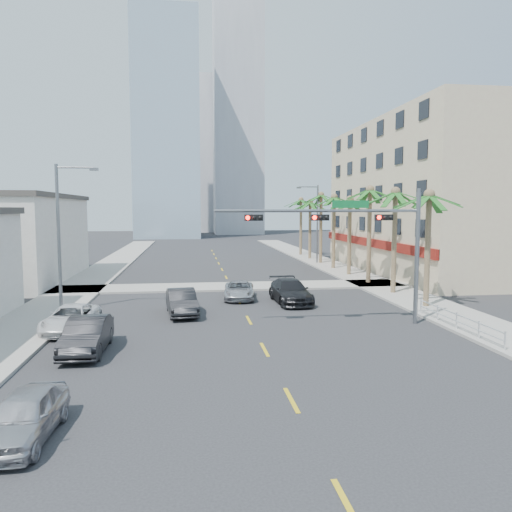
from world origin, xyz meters
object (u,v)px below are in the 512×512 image
(car_parked_far, at_px, (71,319))
(car_lane_right, at_px, (290,291))
(car_parked_mid, at_px, (87,335))
(car_parked_near, at_px, (24,416))
(car_lane_center, at_px, (239,290))
(car_lane_left, at_px, (182,302))
(traffic_signal_mast, at_px, (361,232))

(car_parked_far, xyz_separation_m, car_lane_right, (12.79, 6.20, 0.11))
(car_parked_mid, bearing_deg, car_parked_near, -89.76)
(car_parked_near, height_order, car_lane_right, car_lane_right)
(car_parked_near, distance_m, car_lane_center, 22.03)
(car_parked_far, distance_m, car_lane_center, 12.47)
(car_parked_mid, distance_m, car_lane_left, 8.45)
(car_lane_left, bearing_deg, car_lane_center, 43.82)
(car_parked_mid, relative_size, car_lane_center, 1.05)
(traffic_signal_mast, bearing_deg, car_lane_left, 156.94)
(car_lane_center, bearing_deg, car_parked_far, -133.98)
(car_parked_mid, height_order, car_lane_center, car_parked_mid)
(car_lane_left, bearing_deg, car_parked_far, -155.55)
(car_parked_near, xyz_separation_m, car_lane_right, (11.19, 18.69, 0.10))
(car_parked_near, distance_m, car_lane_right, 21.78)
(car_lane_center, bearing_deg, car_lane_right, -24.01)
(car_parked_far, distance_m, car_lane_left, 6.54)
(car_lane_right, bearing_deg, car_parked_far, -156.82)
(car_parked_near, distance_m, car_parked_mid, 8.41)
(traffic_signal_mast, relative_size, car_parked_mid, 2.38)
(traffic_signal_mast, bearing_deg, car_lane_center, 122.88)
(car_parked_far, relative_size, car_lane_right, 0.89)
(car_parked_mid, xyz_separation_m, car_lane_left, (4.00, 7.44, -0.01))
(car_lane_left, distance_m, car_lane_center, 6.12)
(car_lane_left, height_order, car_lane_right, car_lane_right)
(car_parked_mid, bearing_deg, car_lane_right, 42.82)
(car_parked_mid, bearing_deg, traffic_signal_mast, 14.14)
(car_lane_center, bearing_deg, car_parked_near, -105.36)
(traffic_signal_mast, height_order, car_parked_mid, traffic_signal_mast)
(car_parked_near, xyz_separation_m, car_lane_left, (4.00, 15.85, 0.08))
(car_parked_mid, xyz_separation_m, car_lane_center, (7.90, 12.15, -0.15))
(car_lane_center, xyz_separation_m, car_lane_right, (3.29, -1.87, 0.16))
(car_parked_near, bearing_deg, car_lane_center, 71.89)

